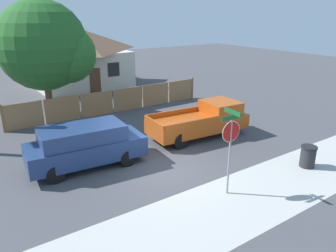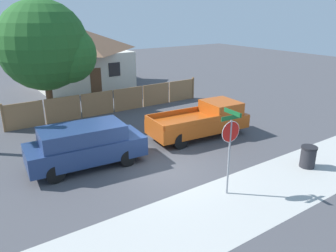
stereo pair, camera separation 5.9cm
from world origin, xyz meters
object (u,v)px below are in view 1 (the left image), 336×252
oak_tree (48,48)px  red_suv (85,145)px  orange_pickup (202,120)px  trash_bin (308,156)px  stop_sign (231,139)px  house (78,56)px

oak_tree → red_suv: (-0.94, -7.50, -3.25)m
oak_tree → orange_pickup: oak_tree is taller
oak_tree → trash_bin: 14.94m
red_suv → trash_bin: size_ratio=5.34×
orange_pickup → oak_tree: bearing=130.3°
oak_tree → orange_pickup: size_ratio=1.30×
oak_tree → stop_sign: (2.40, -12.46, -2.11)m
orange_pickup → stop_sign: bearing=-116.2°
stop_sign → trash_bin: (4.28, -0.36, -1.65)m
stop_sign → trash_bin: 4.60m
orange_pickup → house: bearing=98.0°
oak_tree → trash_bin: (6.68, -12.82, -3.76)m
house → red_suv: 16.46m
red_suv → stop_sign: size_ratio=1.58×
house → trash_bin: size_ratio=8.51×
house → stop_sign: house is taller
house → trash_bin: bearing=-84.0°
red_suv → trash_bin: 9.30m
red_suv → orange_pickup: bearing=4.6°
orange_pickup → stop_sign: stop_sign is taller
house → red_suv: (-5.44, -15.45, -1.59)m
red_suv → orange_pickup: (6.30, -0.02, -0.12)m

